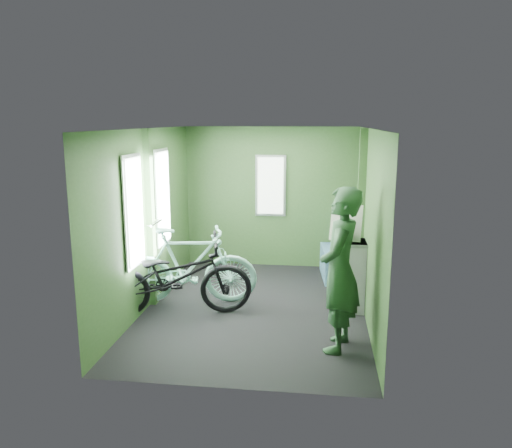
{
  "coord_description": "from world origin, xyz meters",
  "views": [
    {
      "loc": [
        0.79,
        -6.08,
        2.41
      ],
      "look_at": [
        0.0,
        0.1,
        1.1
      ],
      "focal_mm": 35.0,
      "sensor_mm": 36.0,
      "label": 1
    }
  ],
  "objects": [
    {
      "name": "waste_box",
      "position": [
        1.26,
        0.11,
        0.45
      ],
      "size": [
        0.27,
        0.37,
        0.91
      ],
      "primitive_type": "cube",
      "color": "slate",
      "rests_on": "ground"
    },
    {
      "name": "passenger",
      "position": [
        1.03,
        -1.03,
        0.88
      ],
      "size": [
        0.54,
        0.76,
        1.75
      ],
      "rotation": [
        0.0,
        0.0,
        -1.78
      ],
      "color": "#27482D",
      "rests_on": "ground"
    },
    {
      "name": "bicycle_black",
      "position": [
        -0.95,
        -0.37,
        0.0
      ],
      "size": [
        2.03,
        1.19,
        1.06
      ],
      "primitive_type": "imported",
      "rotation": [
        0.0,
        -0.09,
        1.82
      ],
      "color": "black",
      "rests_on": "ground"
    },
    {
      "name": "bicycle_mint",
      "position": [
        -0.88,
        0.0,
        0.0
      ],
      "size": [
        1.89,
        0.97,
        1.15
      ],
      "primitive_type": "imported",
      "rotation": [
        0.0,
        -0.17,
        1.73
      ],
      "color": "#86CEBB",
      "rests_on": "ground"
    },
    {
      "name": "bench_seat",
      "position": [
        1.15,
        1.45,
        0.28
      ],
      "size": [
        0.58,
        0.95,
        0.95
      ],
      "rotation": [
        0.0,
        0.0,
        0.09
      ],
      "color": "#304D66",
      "rests_on": "ground"
    },
    {
      "name": "room",
      "position": [
        -0.04,
        0.04,
        1.44
      ],
      "size": [
        4.0,
        4.02,
        2.31
      ],
      "color": "black",
      "rests_on": "ground"
    }
  ]
}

